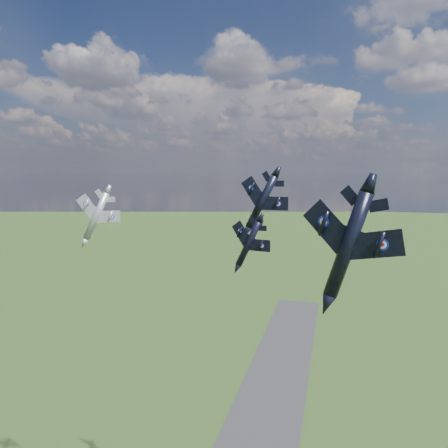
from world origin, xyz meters
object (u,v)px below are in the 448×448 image
(jet_right_navy, at_px, (348,245))
(jet_high_navy, at_px, (262,202))
(jet_left_silver, at_px, (96,216))
(jet_lead_navy, at_px, (249,243))

(jet_right_navy, height_order, jet_high_navy, jet_high_navy)
(jet_right_navy, relative_size, jet_left_silver, 1.20)
(jet_right_navy, distance_m, jet_high_navy, 34.60)
(jet_lead_navy, height_order, jet_left_silver, jet_left_silver)
(jet_lead_navy, distance_m, jet_left_silver, 29.00)
(jet_right_navy, bearing_deg, jet_high_navy, 132.07)
(jet_high_navy, bearing_deg, jet_left_silver, -159.07)
(jet_high_navy, distance_m, jet_left_silver, 30.81)
(jet_lead_navy, height_order, jet_high_navy, jet_high_navy)
(jet_lead_navy, bearing_deg, jet_right_navy, -41.60)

